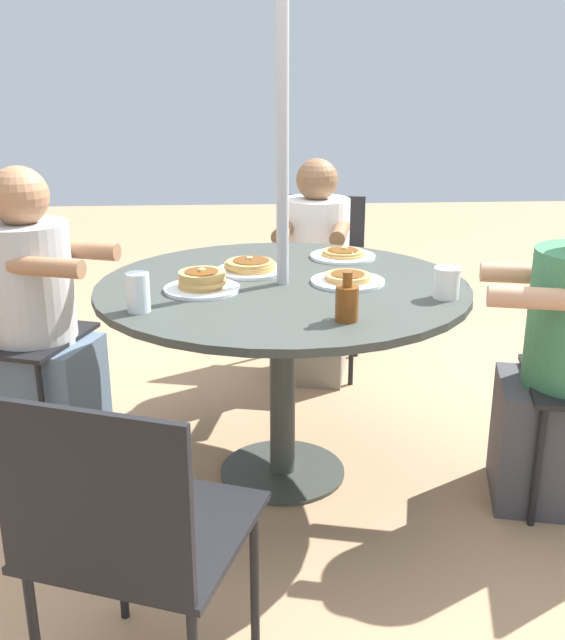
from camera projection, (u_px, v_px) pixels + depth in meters
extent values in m
plane|color=tan|center=(282.00, 472.00, 2.86)|extent=(12.00, 12.00, 0.00)
cylinder|color=#383D38|center=(282.00, 471.00, 2.85)|extent=(0.47, 0.47, 0.01)
cylinder|color=#383D38|center=(282.00, 385.00, 2.74)|extent=(0.09, 0.09, 0.72)
cylinder|color=#383D38|center=(282.00, 287.00, 2.62)|extent=(1.31, 1.31, 0.03)
cylinder|color=#ADADB2|center=(282.00, 147.00, 2.47)|extent=(0.04, 0.04, 2.44)
cylinder|color=black|center=(537.00, 467.00, 2.46)|extent=(0.02, 0.02, 0.44)
cylinder|color=black|center=(522.00, 416.00, 2.82)|extent=(0.02, 0.02, 0.44)
cube|color=#3D3D42|center=(552.00, 442.00, 2.63)|extent=(0.44, 0.46, 0.44)
cylinder|color=tan|center=(537.00, 298.00, 2.33)|extent=(0.14, 0.31, 0.07)
cylinder|color=tan|center=(525.00, 274.00, 2.61)|extent=(0.14, 0.31, 0.07)
cylinder|color=black|center=(352.00, 342.00, 3.59)|extent=(0.02, 0.02, 0.44)
cylinder|color=black|center=(272.00, 338.00, 3.65)|extent=(0.02, 0.02, 0.44)
cylinder|color=black|center=(357.00, 317.00, 3.95)|extent=(0.02, 0.02, 0.44)
cylinder|color=black|center=(285.00, 314.00, 4.01)|extent=(0.02, 0.02, 0.44)
cube|color=black|center=(317.00, 284.00, 3.73)|extent=(0.54, 0.54, 0.02)
cube|color=black|center=(322.00, 234.00, 3.86)|extent=(0.11, 0.43, 0.40)
cube|color=gray|center=(314.00, 334.00, 3.70)|extent=(0.39, 0.37, 0.44)
cylinder|color=white|center=(316.00, 245.00, 3.60)|extent=(0.32, 0.32, 0.44)
sphere|color=brown|center=(317.00, 180.00, 3.50)|extent=(0.20, 0.20, 0.20)
cylinder|color=brown|center=(340.00, 232.00, 3.38)|extent=(0.31, 0.13, 0.07)
cylinder|color=brown|center=(284.00, 231.00, 3.42)|extent=(0.31, 0.13, 0.07)
cylinder|color=black|center=(93.00, 377.00, 3.18)|extent=(0.02, 0.02, 0.44)
cylinder|color=black|center=(43.00, 415.00, 2.83)|extent=(0.02, 0.02, 0.44)
cylinder|color=black|center=(14.00, 368.00, 3.28)|extent=(0.02, 0.02, 0.44)
cube|color=black|center=(21.00, 337.00, 2.98)|extent=(0.58, 0.58, 0.02)
cube|color=slate|center=(52.00, 393.00, 3.03)|extent=(0.42, 0.44, 0.44)
cylinder|color=#B2B2B2|center=(28.00, 283.00, 2.89)|extent=(0.34, 0.34, 0.47)
sphere|color=#A3704C|center=(19.00, 196.00, 2.79)|extent=(0.23, 0.23, 0.23)
cylinder|color=#A3704C|center=(85.00, 250.00, 2.94)|extent=(0.16, 0.29, 0.07)
cylinder|color=#A3704C|center=(46.00, 267.00, 2.69)|extent=(0.16, 0.29, 0.07)
cylinder|color=black|center=(120.00, 550.00, 2.04)|extent=(0.02, 0.02, 0.44)
cylinder|color=black|center=(255.00, 577.00, 1.93)|extent=(0.02, 0.02, 0.44)
cube|color=black|center=(148.00, 530.00, 1.73)|extent=(0.59, 0.59, 0.02)
cube|color=black|center=(91.00, 502.00, 1.47)|extent=(0.17, 0.41, 0.40)
cylinder|color=white|center=(202.00, 289.00, 2.53)|extent=(0.26, 0.26, 0.01)
cylinder|color=tan|center=(200.00, 285.00, 2.53)|extent=(0.15, 0.15, 0.01)
cylinder|color=tan|center=(202.00, 281.00, 2.52)|extent=(0.16, 0.16, 0.01)
cylinder|color=tan|center=(202.00, 277.00, 2.52)|extent=(0.15, 0.15, 0.01)
cylinder|color=tan|center=(202.00, 273.00, 2.52)|extent=(0.16, 0.16, 0.01)
ellipsoid|color=brown|center=(201.00, 271.00, 2.51)|extent=(0.12, 0.11, 0.00)
cube|color=#F4E084|center=(202.00, 270.00, 2.50)|extent=(0.03, 0.03, 0.01)
cylinder|color=white|center=(348.00, 281.00, 2.62)|extent=(0.26, 0.26, 0.01)
cylinder|color=tan|center=(348.00, 279.00, 2.62)|extent=(0.16, 0.16, 0.01)
cylinder|color=tan|center=(348.00, 276.00, 2.62)|extent=(0.16, 0.16, 0.01)
ellipsoid|color=brown|center=(348.00, 274.00, 2.61)|extent=(0.13, 0.12, 0.00)
cube|color=#F4E084|center=(349.00, 272.00, 2.60)|extent=(0.02, 0.02, 0.01)
cylinder|color=white|center=(251.00, 270.00, 2.76)|extent=(0.26, 0.26, 0.01)
cylinder|color=tan|center=(252.00, 268.00, 2.76)|extent=(0.18, 0.18, 0.01)
cylinder|color=tan|center=(250.00, 265.00, 2.76)|extent=(0.19, 0.19, 0.01)
cylinder|color=tan|center=(250.00, 262.00, 2.75)|extent=(0.17, 0.17, 0.01)
ellipsoid|color=brown|center=(251.00, 260.00, 2.75)|extent=(0.15, 0.13, 0.00)
cube|color=#F4E084|center=(250.00, 258.00, 2.76)|extent=(0.02, 0.02, 0.01)
cylinder|color=white|center=(343.00, 256.00, 2.97)|extent=(0.26, 0.26, 0.01)
cylinder|color=tan|center=(344.00, 254.00, 2.97)|extent=(0.17, 0.17, 0.01)
cylinder|color=tan|center=(344.00, 252.00, 2.97)|extent=(0.16, 0.16, 0.01)
ellipsoid|color=brown|center=(343.00, 250.00, 2.97)|extent=(0.13, 0.12, 0.00)
cube|color=#F4E084|center=(345.00, 248.00, 2.97)|extent=(0.02, 0.02, 0.01)
cylinder|color=brown|center=(347.00, 304.00, 2.21)|extent=(0.07, 0.07, 0.11)
cylinder|color=brown|center=(348.00, 279.00, 2.19)|extent=(0.03, 0.03, 0.05)
torus|color=brown|center=(346.00, 296.00, 2.24)|extent=(0.05, 0.01, 0.05)
cylinder|color=white|center=(447.00, 284.00, 2.44)|extent=(0.08, 0.08, 0.09)
cylinder|color=white|center=(448.00, 269.00, 2.42)|extent=(0.09, 0.09, 0.01)
cylinder|color=silver|center=(138.00, 292.00, 2.30)|extent=(0.07, 0.07, 0.12)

